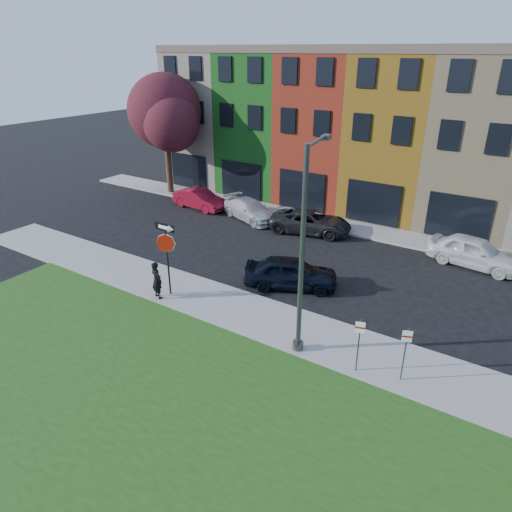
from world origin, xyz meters
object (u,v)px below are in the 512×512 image
Objects in this scene: stop_sign at (166,245)px; street_lamp at (304,253)px; man at (157,280)px; sedan_near at (291,273)px.

street_lamp is at bearing -3.39° from stop_sign.
stop_sign is 0.45× the size of street_lamp.
street_lamp reaches higher than man.
sedan_near is at bearing -121.88° from man.
man reaches higher than sedan_near.
street_lamp is at bearing -164.53° from man.
street_lamp reaches higher than stop_sign.
stop_sign is at bearing -101.32° from man.
sedan_near is 5.81m from street_lamp.
street_lamp is (2.65, -4.07, 3.18)m from sedan_near.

